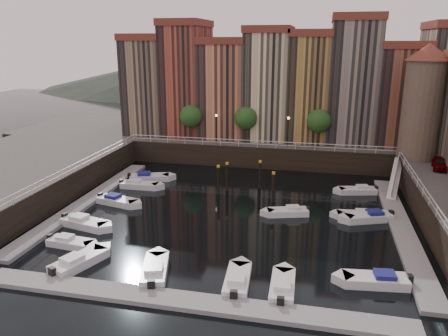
% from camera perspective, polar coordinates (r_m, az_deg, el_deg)
% --- Properties ---
extents(ground, '(200.00, 200.00, 0.00)m').
position_cam_1_polar(ground, '(45.57, 1.35, -5.64)').
color(ground, black).
rests_on(ground, ground).
extents(quay_far, '(80.00, 20.00, 3.00)m').
position_cam_1_polar(quay_far, '(69.72, 5.51, 3.37)').
color(quay_far, black).
rests_on(quay_far, ground).
extents(dock_left, '(2.00, 28.00, 0.35)m').
position_cam_1_polar(dock_left, '(50.13, -17.41, -4.12)').
color(dock_left, gray).
rests_on(dock_left, ground).
extents(dock_right, '(2.00, 28.00, 0.35)m').
position_cam_1_polar(dock_right, '(44.60, 22.13, -7.17)').
color(dock_right, gray).
rests_on(dock_right, ground).
extents(dock_near, '(30.00, 2.00, 0.35)m').
position_cam_1_polar(dock_near, '(30.81, -5.06, -16.94)').
color(dock_near, gray).
rests_on(dock_near, ground).
extents(mountains, '(145.00, 100.00, 18.00)m').
position_cam_1_polar(mountains, '(151.89, 10.30, 12.64)').
color(mountains, '#2D382D').
rests_on(mountains, ground).
extents(far_terrace, '(48.70, 10.30, 17.50)m').
position_cam_1_polar(far_terrace, '(65.44, 8.39, 10.82)').
color(far_terrace, '#8B7158').
rests_on(far_terrace, quay_far).
extents(corner_tower, '(5.20, 5.20, 13.80)m').
position_cam_1_polar(corner_tower, '(57.65, 24.57, 8.05)').
color(corner_tower, '#6B5B4C').
rests_on(corner_tower, quay_right).
extents(promenade_trees, '(21.20, 3.20, 5.20)m').
position_cam_1_polar(promenade_trees, '(61.32, 3.48, 6.48)').
color(promenade_trees, black).
rests_on(promenade_trees, quay_far).
extents(street_lamps, '(10.36, 0.36, 4.18)m').
position_cam_1_polar(street_lamps, '(60.42, 3.63, 5.66)').
color(street_lamps, black).
rests_on(street_lamps, quay_far).
extents(railings, '(36.08, 34.04, 0.52)m').
position_cam_1_polar(railings, '(48.90, 2.49, 0.58)').
color(railings, white).
rests_on(railings, ground).
extents(gangway, '(2.78, 8.32, 3.73)m').
position_cam_1_polar(gangway, '(54.41, 21.49, -0.98)').
color(gangway, white).
rests_on(gangway, ground).
extents(mooring_pilings, '(6.76, 4.67, 3.78)m').
position_cam_1_polar(mooring_pilings, '(50.08, 2.67, -1.59)').
color(mooring_pilings, black).
rests_on(mooring_pilings, ground).
extents(boat_left_0, '(4.34, 1.91, 0.98)m').
position_cam_1_polar(boat_left_0, '(40.37, -19.51, -9.14)').
color(boat_left_0, silver).
rests_on(boat_left_0, ground).
extents(boat_left_1, '(5.14, 2.78, 1.15)m').
position_cam_1_polar(boat_left_1, '(43.87, -17.84, -6.82)').
color(boat_left_1, silver).
rests_on(boat_left_1, ground).
extents(boat_left_2, '(4.97, 2.75, 1.11)m').
position_cam_1_polar(boat_left_2, '(48.72, -13.81, -4.18)').
color(boat_left_2, silver).
rests_on(boat_left_2, ground).
extents(boat_left_3, '(4.79, 1.85, 1.10)m').
position_cam_1_polar(boat_left_3, '(53.40, -11.05, -2.18)').
color(boat_left_3, silver).
rests_on(boat_left_3, ground).
extents(boat_left_4, '(5.26, 3.25, 1.18)m').
position_cam_1_polar(boat_left_4, '(56.02, -9.82, -1.20)').
color(boat_left_4, silver).
rests_on(boat_left_4, ground).
extents(boat_right_0, '(4.94, 2.26, 1.11)m').
position_cam_1_polar(boat_right_0, '(34.41, 19.37, -13.67)').
color(boat_right_0, silver).
rests_on(boat_right_0, ground).
extents(boat_right_2, '(4.18, 1.91, 0.94)m').
position_cam_1_polar(boat_right_2, '(45.71, 17.06, -5.90)').
color(boat_right_2, silver).
rests_on(boat_right_2, ground).
extents(boat_right_3, '(4.92, 3.28, 1.11)m').
position_cam_1_polar(boat_right_3, '(45.41, 18.48, -6.10)').
color(boat_right_3, silver).
rests_on(boat_right_3, ground).
extents(boat_right_4, '(4.52, 2.48, 1.01)m').
position_cam_1_polar(boat_right_4, '(52.95, 17.15, -2.81)').
color(boat_right_4, silver).
rests_on(boat_right_4, ground).
extents(boat_near_0, '(3.36, 5.09, 1.15)m').
position_cam_1_polar(boat_near_0, '(36.79, -18.50, -11.51)').
color(boat_near_0, silver).
rests_on(boat_near_0, ground).
extents(boat_near_1, '(2.99, 5.12, 1.15)m').
position_cam_1_polar(boat_near_1, '(34.16, -9.03, -13.09)').
color(boat_near_1, silver).
rests_on(boat_near_1, ground).
extents(boat_near_2, '(2.05, 4.81, 1.09)m').
position_cam_1_polar(boat_near_2, '(32.57, 1.76, -14.49)').
color(boat_near_2, silver).
rests_on(boat_near_2, ground).
extents(boat_near_3, '(1.81, 4.64, 1.06)m').
position_cam_1_polar(boat_near_3, '(32.12, 7.64, -15.14)').
color(boat_near_3, silver).
rests_on(boat_near_3, ground).
extents(car_a, '(2.17, 4.19, 1.36)m').
position_cam_1_polar(car_a, '(54.74, 26.40, 0.46)').
color(car_a, gray).
rests_on(car_a, quay_right).
extents(boat_extra_321, '(4.46, 2.71, 1.00)m').
position_cam_1_polar(boat_extra_321, '(44.96, 8.43, -5.68)').
color(boat_extra_321, silver).
rests_on(boat_extra_321, ground).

